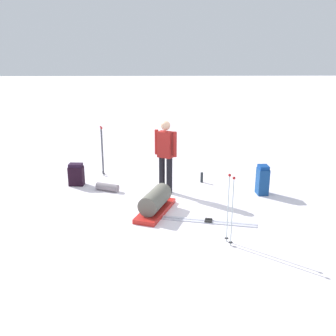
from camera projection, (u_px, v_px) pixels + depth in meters
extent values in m
plane|color=white|center=(168.00, 197.00, 8.86)|extent=(80.00, 80.00, 0.00)
cylinder|color=black|center=(162.00, 174.00, 9.13)|extent=(0.14, 0.14, 0.85)
cylinder|color=black|center=(169.00, 175.00, 9.04)|extent=(0.14, 0.14, 0.85)
cube|color=maroon|center=(166.00, 144.00, 8.87)|extent=(0.36, 0.40, 0.60)
cylinder|color=maroon|center=(157.00, 142.00, 8.97)|extent=(0.09, 0.09, 0.58)
cylinder|color=maroon|center=(175.00, 144.00, 8.75)|extent=(0.09, 0.09, 0.58)
sphere|color=tan|center=(166.00, 126.00, 8.74)|extent=(0.22, 0.22, 0.22)
cube|color=silver|center=(209.00, 220.00, 7.65)|extent=(0.49, 1.82, 0.02)
cube|color=black|center=(209.00, 219.00, 7.64)|extent=(0.09, 0.15, 0.03)
cube|color=silver|center=(208.00, 223.00, 7.56)|extent=(0.49, 1.82, 0.02)
cube|color=black|center=(208.00, 221.00, 7.55)|extent=(0.09, 0.15, 0.03)
cube|color=navy|center=(262.00, 181.00, 8.98)|extent=(0.32, 0.25, 0.61)
cube|color=navy|center=(263.00, 167.00, 8.88)|extent=(0.29, 0.23, 0.08)
cube|color=black|center=(76.00, 176.00, 9.59)|extent=(0.27, 0.37, 0.47)
cube|color=black|center=(76.00, 165.00, 9.51)|extent=(0.24, 0.33, 0.08)
cylinder|color=black|center=(102.00, 151.00, 10.30)|extent=(0.02, 0.02, 1.26)
sphere|color=#A51919|center=(101.00, 127.00, 10.11)|extent=(0.05, 0.05, 0.05)
cylinder|color=black|center=(103.00, 172.00, 10.47)|extent=(0.07, 0.07, 0.01)
cylinder|color=black|center=(103.00, 153.00, 10.15)|extent=(0.02, 0.02, 1.26)
sphere|color=#A51919|center=(102.00, 128.00, 9.96)|extent=(0.05, 0.05, 0.05)
cylinder|color=black|center=(104.00, 174.00, 10.32)|extent=(0.07, 0.07, 0.01)
cylinder|color=#AFBEC1|center=(228.00, 210.00, 6.67)|extent=(0.02, 0.02, 1.20)
sphere|color=#A51919|center=(230.00, 175.00, 6.48)|extent=(0.05, 0.05, 0.05)
cylinder|color=black|center=(226.00, 238.00, 6.83)|extent=(0.07, 0.07, 0.01)
cylinder|color=#AFBEC1|center=(232.00, 213.00, 6.52)|extent=(0.02, 0.02, 1.20)
sphere|color=#A51919|center=(234.00, 178.00, 6.34)|extent=(0.05, 0.05, 0.05)
cylinder|color=black|center=(231.00, 242.00, 6.68)|extent=(0.07, 0.07, 0.01)
cube|color=red|center=(155.00, 210.00, 8.03)|extent=(1.41, 0.88, 0.09)
cylinder|color=#5C5B51|center=(155.00, 199.00, 7.96)|extent=(1.02, 0.70, 0.40)
cylinder|color=gray|center=(107.00, 187.00, 9.24)|extent=(0.37, 0.58, 0.18)
cylinder|color=black|center=(202.00, 177.00, 9.81)|extent=(0.07, 0.07, 0.26)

